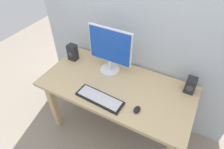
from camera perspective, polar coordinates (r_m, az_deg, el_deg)
ground_plane at (r=2.48m, az=1.07°, el=-15.54°), size 6.00×6.00×0.00m
desk at (r=1.97m, az=1.30°, el=-5.34°), size 1.52×0.75×0.75m
monitor at (r=1.91m, az=-0.60°, el=7.55°), size 0.47×0.21×0.50m
keyboard_primary at (r=1.76m, az=-3.72°, el=-7.14°), size 0.46×0.18×0.02m
mouse at (r=1.68m, az=7.51°, el=-10.37°), size 0.06×0.09×0.03m
speaker_right at (r=1.93m, az=22.48°, el=-2.95°), size 0.09×0.10×0.16m
speaker_left at (r=2.21m, az=-11.72°, el=6.53°), size 0.10×0.09×0.19m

